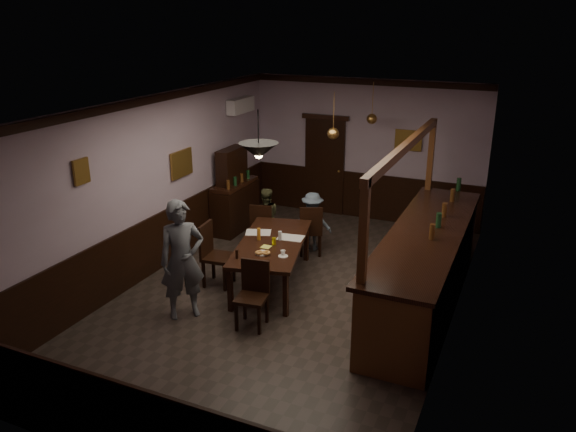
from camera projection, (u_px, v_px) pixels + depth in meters
The scene contains 31 objects.
room at pixel (289, 205), 8.46m from camera, with size 5.01×8.01×3.01m.
dining_table at pixel (272, 245), 9.10m from camera, with size 1.49×2.37×0.75m.
chair_far_left at pixel (262, 226), 10.41m from camera, with size 0.50×0.50×0.95m.
chair_far_right at pixel (311, 228), 10.25m from camera, with size 0.55×0.55×0.97m.
chair_near at pixel (253, 291), 7.93m from camera, with size 0.47×0.47×0.96m.
chair_side at pixel (213, 252), 9.12m from camera, with size 0.50×0.50×1.05m.
person_standing at pixel (182, 260), 8.05m from camera, with size 0.65×0.43×1.78m, color #555A61.
person_seated_left at pixel (265, 218), 10.64m from camera, with size 0.56×0.44×1.15m, color #494B2D.
person_seated_right at pixel (312, 221), 10.50m from camera, with size 0.72×0.42×1.12m, color slate.
newspaper_left at pixel (258, 232), 9.44m from camera, with size 0.42×0.30×0.01m, color silver.
newspaper_right at pixel (291, 238), 9.22m from camera, with size 0.42×0.30×0.01m, color silver.
napkin at pixel (266, 247), 8.86m from camera, with size 0.15×0.15×0.00m, color #D6DD51.
saucer at pixel (283, 256), 8.51m from camera, with size 0.15×0.15×0.01m, color white.
coffee_cup at pixel (283, 253), 8.52m from camera, with size 0.08×0.08×0.07m, color white.
pastry_plate at pixel (262, 253), 8.61m from camera, with size 0.22×0.22×0.01m, color white.
pastry_ring_a at pixel (259, 253), 8.56m from camera, with size 0.13×0.13×0.04m, color #C68C47.
pastry_ring_b at pixel (266, 253), 8.55m from camera, with size 0.13×0.13×0.04m, color #C68C47.
soda_can at pixel (274, 241), 8.92m from camera, with size 0.07×0.07×0.12m, color yellow.
beer_glass at pixel (259, 234), 9.11m from camera, with size 0.06×0.06×0.20m, color #BF721E.
water_glass at pixel (280, 236), 9.11m from camera, with size 0.06×0.06×0.15m, color silver.
pepper_mill at pixel (237, 254), 8.42m from camera, with size 0.04×0.04×0.14m, color black.
sideboard at pixel (235, 197), 11.49m from camera, with size 0.46×1.29×1.70m.
bar_counter at pixel (425, 265), 8.49m from camera, with size 1.04×4.46×2.50m.
door_back at pixel (324, 167), 12.35m from camera, with size 0.90×0.06×2.10m, color black.
ac_unit at pixel (241, 105), 11.54m from camera, with size 0.20×0.85×0.30m.
picture_left_small at pixel (81, 172), 7.80m from camera, with size 0.04×0.28×0.36m.
picture_left_large at pixel (182, 164), 10.02m from camera, with size 0.04×0.62×0.48m.
picture_back at pixel (408, 140), 11.41m from camera, with size 0.55×0.04×0.42m.
pendant_iron at pixel (259, 151), 7.77m from camera, with size 0.56×0.56×0.68m.
pendant_brass_mid at pixel (333, 134), 9.54m from camera, with size 0.20×0.20×0.81m.
pendant_brass_far at pixel (372, 119), 10.89m from camera, with size 0.20×0.20×0.81m.
Camera 1 is at (3.25, -7.32, 4.20)m, focal length 35.00 mm.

